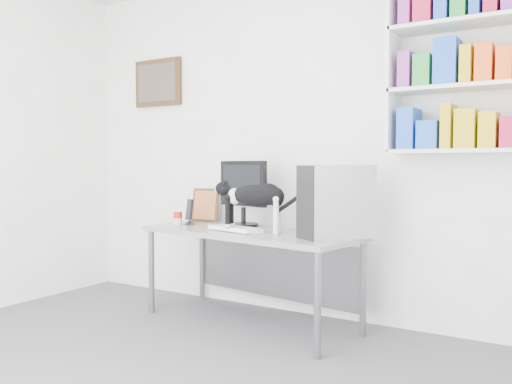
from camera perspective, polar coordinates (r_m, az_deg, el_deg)
room at (r=2.71m, az=-17.62°, el=6.68°), size 4.01×4.01×2.70m
bookshelf at (r=3.73m, az=21.79°, el=13.29°), size 1.03×0.28×1.24m
wall_art at (r=5.07m, az=-10.28°, el=11.24°), size 0.52×0.04×0.42m
desk at (r=3.99m, az=-0.70°, el=-8.97°), size 1.72×0.88×0.69m
monitor at (r=4.17m, az=-1.33°, el=-0.10°), size 0.53×0.34×0.52m
keyboard at (r=3.90m, az=-2.19°, el=-3.90°), size 0.45×0.26×0.03m
pc_tower at (r=3.54m, az=8.50°, el=-1.00°), size 0.43×0.52×0.48m
speaker at (r=4.32m, az=-7.01°, el=-2.03°), size 0.12×0.12×0.21m
leaning_print at (r=4.55m, az=-5.35°, el=-1.31°), size 0.25×0.14×0.29m
soup_can at (r=4.33m, az=-8.22°, el=-2.77°), size 0.07×0.07×0.10m
cat at (r=3.78m, az=-0.10°, el=-1.66°), size 0.59×0.28×0.35m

